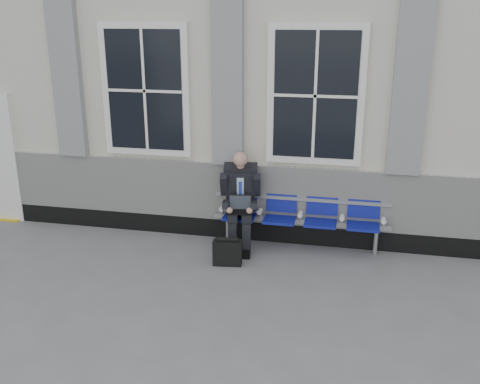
# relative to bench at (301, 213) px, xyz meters

# --- Properties ---
(ground) EXTENTS (70.00, 70.00, 0.00)m
(ground) POSITION_rel_bench_xyz_m (-0.22, -1.32, -0.55)
(ground) COLOR slate
(ground) RESTS_ON ground
(station_building) EXTENTS (14.40, 4.40, 4.49)m
(station_building) POSITION_rel_bench_xyz_m (-0.24, 2.15, 1.67)
(station_building) COLOR beige
(station_building) RESTS_ON ground
(bench) EXTENTS (2.60, 0.47, 0.91)m
(bench) POSITION_rel_bench_xyz_m (0.00, 0.00, 0.00)
(bench) COLOR #9EA0A3
(bench) RESTS_ON ground
(businessman) EXTENTS (0.63, 0.84, 1.46)m
(businessman) POSITION_rel_bench_xyz_m (-0.88, -0.14, 0.23)
(businessman) COLOR black
(businessman) RESTS_ON ground
(briefcase) EXTENTS (0.41, 0.21, 0.41)m
(briefcase) POSITION_rel_bench_xyz_m (-0.92, -0.80, -0.36)
(briefcase) COLOR black
(briefcase) RESTS_ON ground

